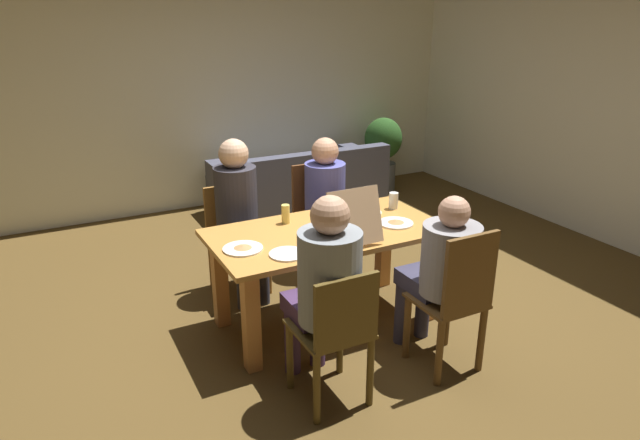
% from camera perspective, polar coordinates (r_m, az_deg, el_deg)
% --- Properties ---
extents(ground_plane, '(20.00, 20.00, 0.00)m').
position_cam_1_polar(ground_plane, '(4.25, 0.63, -10.11)').
color(ground_plane, brown).
extents(back_wall, '(6.41, 0.12, 2.88)m').
position_cam_1_polar(back_wall, '(6.54, -12.29, 13.71)').
color(back_wall, silver).
rests_on(back_wall, ground).
extents(side_wall_right, '(0.12, 5.17, 2.88)m').
position_cam_1_polar(side_wall_right, '(6.48, 23.02, 12.52)').
color(side_wall_right, silver).
rests_on(side_wall_right, ground).
extents(dining_table, '(1.63, 0.86, 0.72)m').
position_cam_1_polar(dining_table, '(3.99, 0.66, -2.89)').
color(dining_table, '#BC8139').
rests_on(dining_table, ground).
extents(chair_0, '(0.40, 0.40, 0.97)m').
position_cam_1_polar(chair_0, '(3.57, 13.55, -7.87)').
color(chair_0, brown).
rests_on(chair_0, ground).
extents(person_0, '(0.36, 0.56, 1.15)m').
position_cam_1_polar(person_0, '(3.59, 12.30, -4.47)').
color(person_0, '#36344A').
rests_on(person_0, ground).
extents(chair_1, '(0.40, 0.41, 0.87)m').
position_cam_1_polar(chair_1, '(3.21, 1.63, -11.35)').
color(chair_1, brown).
rests_on(chair_1, ground).
extents(person_1, '(0.36, 0.55, 1.26)m').
position_cam_1_polar(person_1, '(3.18, 0.54, -6.22)').
color(person_1, '#432C4E').
rests_on(person_1, ground).
extents(chair_2, '(0.43, 0.40, 0.85)m').
position_cam_1_polar(chair_2, '(4.60, -8.60, -1.30)').
color(chair_2, olive).
rests_on(chair_2, ground).
extents(person_2, '(0.33, 0.51, 1.26)m').
position_cam_1_polar(person_2, '(4.40, -8.24, 1.40)').
color(person_2, '#3B3C48').
rests_on(person_2, ground).
extents(chair_3, '(0.44, 0.44, 0.92)m').
position_cam_1_polar(chair_3, '(4.94, -0.00, 0.88)').
color(chair_3, brown).
rests_on(chair_3, ground).
extents(person_3, '(0.35, 0.50, 1.18)m').
position_cam_1_polar(person_3, '(4.76, 0.77, 2.62)').
color(person_3, '#43323B').
rests_on(person_3, ground).
extents(pizza_box_0, '(0.37, 0.48, 0.38)m').
position_cam_1_polar(pizza_box_0, '(3.80, 2.11, -0.95)').
color(pizza_box_0, tan).
rests_on(pizza_box_0, dining_table).
extents(plate_0, '(0.26, 0.26, 0.03)m').
position_cam_1_polar(plate_0, '(3.65, -7.82, -2.84)').
color(plate_0, white).
rests_on(plate_0, dining_table).
extents(plate_1, '(0.25, 0.25, 0.03)m').
position_cam_1_polar(plate_1, '(4.08, 7.68, -0.27)').
color(plate_1, white).
rests_on(plate_1, dining_table).
extents(plate_2, '(0.23, 0.23, 0.01)m').
position_cam_1_polar(plate_2, '(3.54, -3.30, -3.45)').
color(plate_2, white).
rests_on(plate_2, dining_table).
extents(plate_3, '(0.23, 0.23, 0.01)m').
position_cam_1_polar(plate_3, '(4.26, 4.71, 0.74)').
color(plate_3, white).
rests_on(plate_3, dining_table).
extents(drinking_glass_0, '(0.07, 0.07, 0.13)m').
position_cam_1_polar(drinking_glass_0, '(4.37, 7.44, 1.95)').
color(drinking_glass_0, silver).
rests_on(drinking_glass_0, dining_table).
extents(drinking_glass_1, '(0.06, 0.06, 0.14)m').
position_cam_1_polar(drinking_glass_1, '(4.04, -3.50, 0.61)').
color(drinking_glass_1, '#DEC65D').
rests_on(drinking_glass_1, dining_table).
extents(couch, '(1.90, 0.87, 0.74)m').
position_cam_1_polar(couch, '(6.41, -2.09, 3.34)').
color(couch, '#474859').
rests_on(couch, ground).
extents(potted_plant, '(0.47, 0.47, 0.91)m').
position_cam_1_polar(potted_plant, '(7.17, 6.38, 7.24)').
color(potted_plant, '#5B6063').
rests_on(potted_plant, ground).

